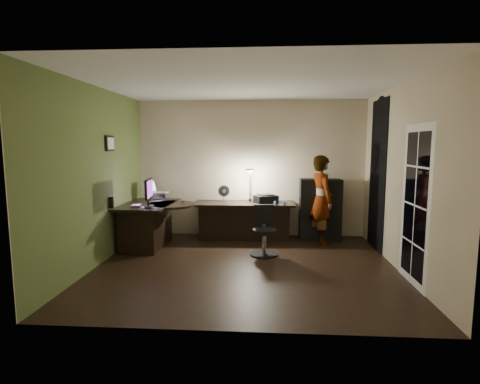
# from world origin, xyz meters

# --- Properties ---
(floor) EXTENTS (4.50, 4.00, 0.01)m
(floor) POSITION_xyz_m (0.00, 0.00, -0.01)
(floor) COLOR black
(floor) RESTS_ON ground
(ceiling) EXTENTS (4.50, 4.00, 0.01)m
(ceiling) POSITION_xyz_m (0.00, 0.00, 2.71)
(ceiling) COLOR silver
(ceiling) RESTS_ON floor
(wall_back) EXTENTS (4.50, 0.01, 2.70)m
(wall_back) POSITION_xyz_m (0.00, 2.00, 1.35)
(wall_back) COLOR #C3B291
(wall_back) RESTS_ON floor
(wall_front) EXTENTS (4.50, 0.01, 2.70)m
(wall_front) POSITION_xyz_m (0.00, -2.00, 1.35)
(wall_front) COLOR #C3B291
(wall_front) RESTS_ON floor
(wall_left) EXTENTS (0.01, 4.00, 2.70)m
(wall_left) POSITION_xyz_m (-2.25, 0.00, 1.35)
(wall_left) COLOR #C3B291
(wall_left) RESTS_ON floor
(wall_right) EXTENTS (0.01, 4.00, 2.70)m
(wall_right) POSITION_xyz_m (2.25, 0.00, 1.35)
(wall_right) COLOR #C3B291
(wall_right) RESTS_ON floor
(green_wall_overlay) EXTENTS (0.00, 4.00, 2.70)m
(green_wall_overlay) POSITION_xyz_m (-2.24, 0.00, 1.35)
(green_wall_overlay) COLOR #51632D
(green_wall_overlay) RESTS_ON floor
(arched_doorway) EXTENTS (0.01, 0.90, 2.60)m
(arched_doorway) POSITION_xyz_m (2.24, 1.15, 1.30)
(arched_doorway) COLOR black
(arched_doorway) RESTS_ON floor
(french_door) EXTENTS (0.02, 0.92, 2.10)m
(french_door) POSITION_xyz_m (2.24, -0.55, 1.05)
(french_door) COLOR white
(french_door) RESTS_ON floor
(framed_picture) EXTENTS (0.04, 0.30, 0.25)m
(framed_picture) POSITION_xyz_m (-2.22, 0.45, 1.85)
(framed_picture) COLOR black
(framed_picture) RESTS_ON wall_left
(desk_left) EXTENTS (0.88, 1.39, 0.79)m
(desk_left) POSITION_xyz_m (-1.79, 0.99, 0.39)
(desk_left) COLOR black
(desk_left) RESTS_ON floor
(desk_right) EXTENTS (1.94, 0.73, 0.72)m
(desk_right) POSITION_xyz_m (-0.11, 1.63, 0.36)
(desk_right) COLOR black
(desk_right) RESTS_ON floor
(cabinet) EXTENTS (0.79, 0.40, 1.17)m
(cabinet) POSITION_xyz_m (1.35, 1.73, 0.59)
(cabinet) COLOR black
(cabinet) RESTS_ON floor
(laptop_stand) EXTENTS (0.26, 0.23, 0.10)m
(laptop_stand) POSITION_xyz_m (-1.74, 1.57, 0.86)
(laptop_stand) COLOR silver
(laptop_stand) RESTS_ON desk_left
(laptop) EXTENTS (0.35, 0.33, 0.22)m
(laptop) POSITION_xyz_m (-1.74, 1.57, 1.01)
(laptop) COLOR silver
(laptop) RESTS_ON laptop_stand
(monitor) EXTENTS (0.16, 0.52, 0.34)m
(monitor) POSITION_xyz_m (-1.65, 0.56, 0.97)
(monitor) COLOR black
(monitor) RESTS_ON desk_left
(mouse) EXTENTS (0.09, 0.11, 0.04)m
(mouse) POSITION_xyz_m (-1.68, 0.34, 0.82)
(mouse) COLOR silver
(mouse) RESTS_ON desk_left
(phone) EXTENTS (0.07, 0.14, 0.01)m
(phone) POSITION_xyz_m (-1.21, 1.16, 0.81)
(phone) COLOR black
(phone) RESTS_ON desk_left
(pen) EXTENTS (0.09, 0.13, 0.01)m
(pen) POSITION_xyz_m (-1.15, 0.91, 0.81)
(pen) COLOR black
(pen) RESTS_ON desk_left
(speaker) EXTENTS (0.08, 0.08, 0.19)m
(speaker) POSITION_xyz_m (-2.19, 0.36, 0.90)
(speaker) COLOR black
(speaker) RESTS_ON desk_left
(notepad) EXTENTS (0.17, 0.22, 0.01)m
(notepad) POSITION_xyz_m (-1.90, 0.66, 0.81)
(notepad) COLOR silver
(notepad) RESTS_ON desk_left
(desk_fan) EXTENTS (0.24, 0.18, 0.34)m
(desk_fan) POSITION_xyz_m (-0.51, 1.72, 0.87)
(desk_fan) COLOR black
(desk_fan) RESTS_ON desk_right
(headphones) EXTENTS (0.23, 0.16, 0.10)m
(headphones) POSITION_xyz_m (0.56, 1.41, 0.76)
(headphones) COLOR #264A98
(headphones) RESTS_ON desk_right
(printer) EXTENTS (0.50, 0.45, 0.18)m
(printer) POSITION_xyz_m (0.31, 1.61, 0.80)
(printer) COLOR black
(printer) RESTS_ON desk_right
(desk_lamp) EXTENTS (0.23, 0.35, 0.72)m
(desk_lamp) POSITION_xyz_m (0.00, 1.83, 1.06)
(desk_lamp) COLOR black
(desk_lamp) RESTS_ON desk_right
(office_chair) EXTENTS (0.48, 0.48, 0.83)m
(office_chair) POSITION_xyz_m (0.28, 0.58, 0.41)
(office_chair) COLOR black
(office_chair) RESTS_ON floor
(person) EXTENTS (0.57, 0.68, 1.64)m
(person) POSITION_xyz_m (1.33, 1.45, 0.82)
(person) COLOR #D8A88C
(person) RESTS_ON floor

